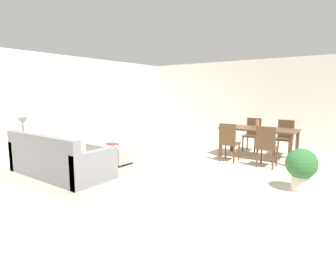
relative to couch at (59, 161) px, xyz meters
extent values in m
plane|color=beige|center=(2.14, 1.16, -0.29)|extent=(10.80, 10.80, 0.00)
cube|color=silver|center=(2.14, 6.16, 1.06)|extent=(9.00, 0.12, 2.70)
cube|color=silver|center=(-2.36, 1.66, 1.06)|extent=(0.12, 11.00, 2.70)
cube|color=gray|center=(0.04, 0.67, -0.28)|extent=(3.00, 2.80, 0.01)
cube|color=gray|center=(0.00, 0.05, -0.08)|extent=(2.22, 0.97, 0.42)
cube|color=gray|center=(0.00, -0.35, 0.35)|extent=(2.22, 0.16, 0.44)
cube|color=gray|center=(-1.04, 0.05, 0.02)|extent=(0.14, 0.97, 0.62)
cube|color=gray|center=(1.04, 0.05, 0.02)|extent=(0.14, 0.97, 0.62)
cube|color=silver|center=(-0.58, -0.10, 0.31)|extent=(0.36, 0.12, 0.35)
cube|color=tan|center=(0.00, -0.07, 0.33)|extent=(0.40, 0.14, 0.41)
cube|color=gray|center=(0.58, -0.09, 0.31)|extent=(0.37, 0.11, 0.36)
cube|color=#B7AD9E|center=(0.07, 1.28, -0.04)|extent=(1.13, 0.48, 0.37)
cylinder|color=#513823|center=(-0.44, 1.47, -0.26)|extent=(0.05, 0.05, 0.06)
cylinder|color=#513823|center=(0.59, 1.47, -0.26)|extent=(0.05, 0.05, 0.06)
cylinder|color=#513823|center=(-0.44, 1.09, -0.26)|extent=(0.05, 0.05, 0.06)
cylinder|color=#513823|center=(0.59, 1.09, -0.26)|extent=(0.05, 0.05, 0.06)
cube|color=brown|center=(-1.41, 0.05, 0.26)|extent=(0.40, 0.40, 0.03)
cylinder|color=brown|center=(-1.58, 0.22, -0.02)|extent=(0.04, 0.04, 0.54)
cylinder|color=brown|center=(-1.24, 0.22, -0.02)|extent=(0.04, 0.04, 0.54)
cylinder|color=brown|center=(-1.58, -0.12, -0.02)|extent=(0.04, 0.04, 0.54)
cylinder|color=brown|center=(-1.24, -0.12, -0.02)|extent=(0.04, 0.04, 0.54)
cylinder|color=brown|center=(-1.41, 0.05, 0.29)|extent=(0.16, 0.16, 0.02)
cylinder|color=brown|center=(-1.41, 0.05, 0.46)|extent=(0.02, 0.02, 0.32)
cone|color=silver|center=(-1.41, 0.05, 0.71)|extent=(0.26, 0.26, 0.18)
cube|color=#513823|center=(2.76, 3.73, 0.45)|extent=(1.79, 0.86, 0.04)
cube|color=#513823|center=(1.93, 4.10, 0.07)|extent=(0.07, 0.07, 0.72)
cube|color=#513823|center=(3.60, 4.10, 0.07)|extent=(0.07, 0.07, 0.72)
cube|color=#513823|center=(1.93, 3.36, 0.07)|extent=(0.07, 0.07, 0.72)
cube|color=#513823|center=(3.60, 3.36, 0.07)|extent=(0.07, 0.07, 0.72)
cube|color=#513823|center=(2.31, 3.05, 0.14)|extent=(0.41, 0.41, 0.04)
cube|color=#513823|center=(2.32, 2.87, 0.40)|extent=(0.40, 0.05, 0.47)
cylinder|color=#513823|center=(2.14, 3.21, -0.08)|extent=(0.04, 0.04, 0.41)
cylinder|color=#513823|center=(2.48, 3.22, -0.08)|extent=(0.04, 0.04, 0.41)
cylinder|color=#513823|center=(2.15, 2.87, -0.08)|extent=(0.04, 0.04, 0.41)
cylinder|color=#513823|center=(2.49, 2.88, -0.08)|extent=(0.04, 0.04, 0.41)
cube|color=#513823|center=(3.19, 3.04, 0.14)|extent=(0.41, 0.41, 0.04)
cube|color=#513823|center=(3.19, 2.86, 0.40)|extent=(0.40, 0.05, 0.47)
cylinder|color=#513823|center=(3.02, 3.21, -0.08)|extent=(0.04, 0.04, 0.41)
cylinder|color=#513823|center=(3.36, 3.21, -0.08)|extent=(0.04, 0.04, 0.41)
cylinder|color=#513823|center=(3.02, 2.87, -0.08)|extent=(0.04, 0.04, 0.41)
cylinder|color=#513823|center=(3.36, 2.87, -0.08)|extent=(0.04, 0.04, 0.41)
cube|color=#513823|center=(2.35, 4.45, 0.14)|extent=(0.41, 0.41, 0.04)
cube|color=#513823|center=(2.35, 4.63, 0.40)|extent=(0.40, 0.05, 0.47)
cylinder|color=#513823|center=(2.52, 4.27, -0.08)|extent=(0.04, 0.04, 0.41)
cylinder|color=#513823|center=(2.18, 4.28, -0.08)|extent=(0.04, 0.04, 0.41)
cylinder|color=#513823|center=(2.52, 4.61, -0.08)|extent=(0.04, 0.04, 0.41)
cylinder|color=#513823|center=(2.18, 4.62, -0.08)|extent=(0.04, 0.04, 0.41)
cube|color=#513823|center=(3.22, 4.41, 0.14)|extent=(0.40, 0.40, 0.04)
cube|color=#513823|center=(3.21, 4.59, 0.40)|extent=(0.40, 0.04, 0.47)
cylinder|color=#513823|center=(3.39, 4.24, -0.08)|extent=(0.04, 0.04, 0.41)
cylinder|color=#513823|center=(3.05, 4.24, -0.08)|extent=(0.04, 0.04, 0.41)
cylinder|color=#513823|center=(3.38, 4.58, -0.08)|extent=(0.04, 0.04, 0.41)
cylinder|color=#513823|center=(3.04, 4.58, -0.08)|extent=(0.04, 0.04, 0.41)
cylinder|color=#B26659|center=(2.73, 3.73, 0.57)|extent=(0.09, 0.09, 0.21)
cube|color=maroon|center=(0.12, 1.33, 0.15)|extent=(0.27, 0.21, 0.03)
cylinder|color=beige|center=(4.09, 1.83, -0.16)|extent=(0.28, 0.28, 0.26)
sphere|color=#2D6633|center=(4.09, 1.83, 0.19)|extent=(0.51, 0.51, 0.51)
camera|label=1|loc=(4.86, -3.04, 1.36)|focal=29.33mm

